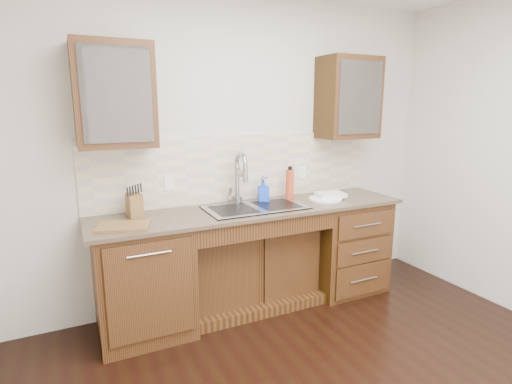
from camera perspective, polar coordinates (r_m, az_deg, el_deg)
name	(u,v)px	position (r m, az deg, el deg)	size (l,w,h in m)	color
wall_back	(237,151)	(3.64, -2.73, 5.83)	(4.00, 0.10, 2.70)	beige
base_cabinet_left	(143,279)	(3.28, -15.82, -11.88)	(0.70, 0.62, 0.88)	#593014
base_cabinet_center	(250,265)	(3.65, -0.90, -10.43)	(1.20, 0.44, 0.70)	#593014
base_cabinet_right	(342,244)	(4.01, 12.20, -7.21)	(0.70, 0.62, 0.88)	#593014
countertop	(255,209)	(3.38, -0.18, -2.49)	(2.70, 0.65, 0.03)	#84705B
backsplash	(240,168)	(3.60, -2.33, 3.44)	(2.70, 0.02, 0.59)	beige
sink	(255,218)	(3.39, -0.07, -3.69)	(0.84, 0.46, 0.19)	#9E9EA5
faucet	(237,181)	(3.50, -2.73, 1.60)	(0.04, 0.04, 0.40)	#999993
filter_tap	(262,187)	(3.62, 0.86, 0.70)	(0.02, 0.02, 0.24)	#999993
upper_cabinet_left	(114,96)	(3.13, -19.61, 12.85)	(0.55, 0.34, 0.75)	#593014
upper_cabinet_right	(348,98)	(3.96, 13.02, 12.94)	(0.55, 0.34, 0.75)	#593014
outlet_left	(169,183)	(3.40, -12.35, 1.20)	(0.08, 0.01, 0.12)	white
outlet_right	(302,173)	(3.90, 6.58, 2.78)	(0.08, 0.01, 0.12)	white
soap_bottle	(264,191)	(3.56, 1.08, 0.21)	(0.09, 0.09, 0.20)	blue
water_bottle	(290,184)	(3.69, 4.85, 1.12)	(0.07, 0.07, 0.27)	#BE3D1D
plate	(325,199)	(3.71, 9.88, -0.98)	(0.30, 0.30, 0.02)	white
dish_towel	(331,195)	(3.77, 10.60, -0.39)	(0.25, 0.18, 0.04)	white
knife_block	(135,205)	(3.21, -16.97, -1.86)	(0.10, 0.16, 0.18)	olive
cutting_board	(123,226)	(2.99, -18.46, -4.62)	(0.36, 0.25, 0.02)	brown
cup_left_a	(104,102)	(3.12, -20.85, 11.92)	(0.14, 0.14, 0.11)	white
cup_left_b	(135,102)	(3.15, -16.95, 12.14)	(0.11, 0.11, 0.10)	white
cup_right_a	(339,103)	(3.89, 11.71, 12.29)	(0.13, 0.13, 0.10)	silver
cup_right_b	(352,104)	(3.99, 13.54, 12.15)	(0.10, 0.10, 0.09)	white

